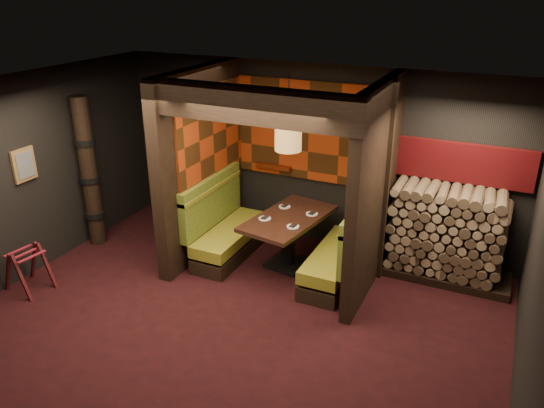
{
  "coord_description": "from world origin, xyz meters",
  "views": [
    {
      "loc": [
        2.82,
        -4.72,
        3.99
      ],
      "look_at": [
        0.0,
        1.3,
        1.15
      ],
      "focal_mm": 35.0,
      "sensor_mm": 36.0,
      "label": 1
    }
  ],
  "objects": [
    {
      "name": "firewood_stack",
      "position": [
        2.29,
        2.35,
        0.68
      ],
      "size": [
        1.73,
        0.7,
        1.36
      ],
      "color": "black",
      "rests_on": "floor"
    },
    {
      "name": "partition_right",
      "position": [
        1.3,
        1.7,
        1.43
      ],
      "size": [
        0.15,
        2.1,
        2.85
      ],
      "primitive_type": "cube",
      "color": "black",
      "rests_on": "floor"
    },
    {
      "name": "mosaic_header",
      "position": [
        2.29,
        2.68,
        1.64
      ],
      "size": [
        1.83,
        0.1,
        0.56
      ],
      "primitive_type": "cube",
      "color": "maroon",
      "rests_on": "wall_back"
    },
    {
      "name": "wall_front",
      "position": [
        0.0,
        -2.76,
        1.43
      ],
      "size": [
        6.5,
        0.02,
        2.85
      ],
      "primitive_type": "cube",
      "color": "black",
      "rests_on": "ground"
    },
    {
      "name": "luggage_rack",
      "position": [
        -2.91,
        -0.4,
        0.33
      ],
      "size": [
        0.67,
        0.51,
        0.67
      ],
      "color": "#420E11",
      "rests_on": "floor"
    },
    {
      "name": "bay_front_post",
      "position": [
        1.39,
        1.96,
        1.43
      ],
      "size": [
        0.08,
        0.08,
        2.85
      ],
      "primitive_type": "cube",
      "color": "black",
      "rests_on": "floor"
    },
    {
      "name": "wall_left",
      "position": [
        -3.26,
        0.0,
        1.43
      ],
      "size": [
        0.02,
        5.5,
        2.85
      ],
      "primitive_type": "cube",
      "color": "black",
      "rests_on": "ground"
    },
    {
      "name": "booth_bench_left",
      "position": [
        -0.96,
        1.65,
        0.4
      ],
      "size": [
        0.68,
        1.6,
        1.14
      ],
      "color": "black",
      "rests_on": "floor"
    },
    {
      "name": "wall_back",
      "position": [
        0.0,
        2.76,
        1.43
      ],
      "size": [
        6.5,
        0.02,
        2.85
      ],
      "primitive_type": "cube",
      "color": "black",
      "rests_on": "ground"
    },
    {
      "name": "totem_column",
      "position": [
        -3.05,
        1.1,
        1.19
      ],
      "size": [
        0.31,
        0.31,
        2.4
      ],
      "color": "black",
      "rests_on": "floor"
    },
    {
      "name": "wall_right",
      "position": [
        3.26,
        0.0,
        1.43
      ],
      "size": [
        0.02,
        5.5,
        2.85
      ],
      "primitive_type": "cube",
      "color": "black",
      "rests_on": "ground"
    },
    {
      "name": "pendant_lamp",
      "position": [
        0.07,
        1.67,
        2.05
      ],
      "size": [
        0.37,
        0.37,
        1.03
      ],
      "color": "olive",
      "rests_on": "ceiling"
    },
    {
      "name": "place_settings",
      "position": [
        0.07,
        1.72,
        0.82
      ],
      "size": [
        0.74,
        0.77,
        0.03
      ],
      "color": "white",
      "rests_on": "dining_table"
    },
    {
      "name": "framed_picture",
      "position": [
        -3.22,
        0.1,
        1.62
      ],
      "size": [
        0.05,
        0.36,
        0.46
      ],
      "color": "olive",
      "rests_on": "wall_left"
    },
    {
      "name": "ceiling",
      "position": [
        0.0,
        0.0,
        2.86
      ],
      "size": [
        6.5,
        5.5,
        0.02
      ],
      "primitive_type": "cube",
      "color": "black",
      "rests_on": "ground"
    },
    {
      "name": "floor",
      "position": [
        0.0,
        0.0,
        -0.01
      ],
      "size": [
        6.5,
        5.5,
        0.02
      ],
      "primitive_type": "cube",
      "color": "black",
      "rests_on": "ground"
    },
    {
      "name": "lacquer_shelf",
      "position": [
        -0.6,
        2.65,
        1.18
      ],
      "size": [
        0.6,
        0.12,
        0.07
      ],
      "primitive_type": "cube",
      "color": "#521607",
      "rests_on": "wall_back"
    },
    {
      "name": "header_beam",
      "position": [
        -0.02,
        0.7,
        2.63
      ],
      "size": [
        2.85,
        0.18,
        0.44
      ],
      "primitive_type": "cube",
      "color": "black",
      "rests_on": "partition_left"
    },
    {
      "name": "tapa_side_panel",
      "position": [
        -1.23,
        1.82,
        1.85
      ],
      "size": [
        0.04,
        1.85,
        1.45
      ],
      "primitive_type": "cube",
      "color": "#982E0C",
      "rests_on": "partition_left"
    },
    {
      "name": "partition_left",
      "position": [
        -1.35,
        1.65,
        1.43
      ],
      "size": [
        0.2,
        2.2,
        2.85
      ],
      "primitive_type": "cube",
      "color": "black",
      "rests_on": "floor"
    },
    {
      "name": "booth_bench_right",
      "position": [
        0.93,
        1.65,
        0.4
      ],
      "size": [
        0.68,
        1.6,
        1.14
      ],
      "color": "black",
      "rests_on": "floor"
    },
    {
      "name": "tapa_back_panel",
      "position": [
        -0.02,
        2.71,
        1.82
      ],
      "size": [
        2.4,
        0.06,
        1.55
      ],
      "primitive_type": "cube",
      "color": "#982E0C",
      "rests_on": "wall_back"
    },
    {
      "name": "dining_table",
      "position": [
        0.07,
        1.72,
        0.57
      ],
      "size": [
        1.06,
        1.63,
        0.8
      ],
      "color": "black",
      "rests_on": "floor"
    }
  ]
}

